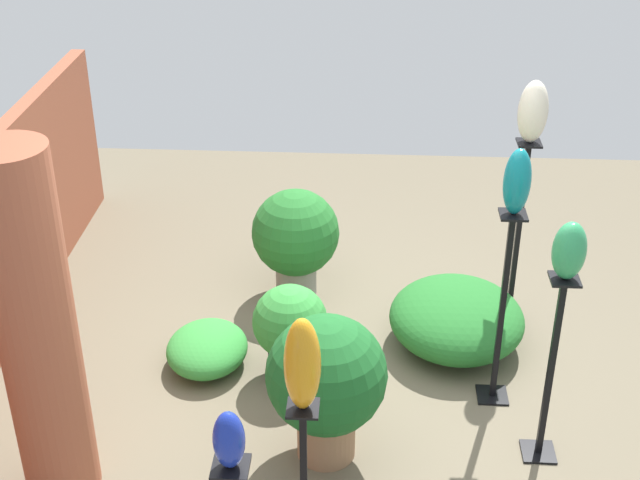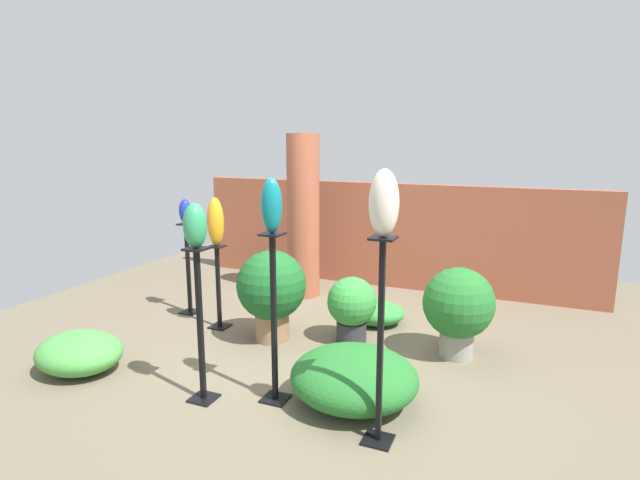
% 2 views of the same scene
% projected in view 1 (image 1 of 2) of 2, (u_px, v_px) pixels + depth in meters
% --- Properties ---
extents(ground_plane, '(8.00, 8.00, 0.00)m').
position_uv_depth(ground_plane, '(357.00, 395.00, 5.86)').
color(ground_plane, '#6B604C').
extents(brick_pillar, '(0.42, 0.42, 2.10)m').
position_uv_depth(brick_pillar, '(37.00, 332.00, 4.65)').
color(brick_pillar, '#9E5138').
rests_on(brick_pillar, ground).
extents(pedestal_ivory, '(0.20, 0.20, 1.43)m').
position_uv_depth(pedestal_ivory, '(517.00, 242.00, 6.31)').
color(pedestal_ivory, black).
rests_on(pedestal_ivory, ground).
extents(pedestal_jade, '(0.20, 0.20, 1.23)m').
position_uv_depth(pedestal_jade, '(549.00, 378.00, 5.10)').
color(pedestal_jade, black).
rests_on(pedestal_jade, ground).
extents(pedestal_teal, '(0.20, 0.20, 1.35)m').
position_uv_depth(pedestal_teal, '(501.00, 317.00, 5.55)').
color(pedestal_teal, black).
rests_on(pedestal_teal, ground).
extents(art_vase_ivory, '(0.19, 0.20, 0.43)m').
position_uv_depth(art_vase_ivory, '(533.00, 112.00, 5.84)').
color(art_vase_ivory, beige).
rests_on(art_vase_ivory, pedestal_ivory).
extents(art_vase_jade, '(0.17, 0.18, 0.34)m').
position_uv_depth(art_vase_jade, '(569.00, 251.00, 4.70)').
color(art_vase_jade, '#2D9356').
rests_on(art_vase_jade, pedestal_jade).
extents(art_vase_cobalt, '(0.14, 0.14, 0.28)m').
position_uv_depth(art_vase_cobalt, '(229.00, 440.00, 3.68)').
color(art_vase_cobalt, '#192D9E').
rests_on(art_vase_cobalt, pedestal_cobalt).
extents(art_vase_teal, '(0.16, 0.16, 0.41)m').
position_uv_depth(art_vase_teal, '(517.00, 182.00, 5.10)').
color(art_vase_teal, '#0F727A').
rests_on(art_vase_teal, pedestal_teal).
extents(art_vase_amber, '(0.18, 0.18, 0.52)m').
position_uv_depth(art_vase_amber, '(302.00, 364.00, 4.20)').
color(art_vase_amber, orange).
rests_on(art_vase_amber, pedestal_amber).
extents(potted_plant_front_right, '(0.71, 0.71, 0.94)m').
position_uv_depth(potted_plant_front_right, '(326.00, 380.00, 5.11)').
color(potted_plant_front_right, '#936B4C').
rests_on(potted_plant_front_right, ground).
extents(potted_plant_walkway_edge, '(0.50, 0.50, 0.67)m').
position_uv_depth(potted_plant_walkway_edge, '(290.00, 327.00, 5.88)').
color(potted_plant_walkway_edge, '#2D2D33').
rests_on(potted_plant_walkway_edge, ground).
extents(potted_plant_mid_right, '(0.67, 0.67, 0.86)m').
position_uv_depth(potted_plant_mid_right, '(296.00, 236.00, 6.73)').
color(potted_plant_mid_right, gray).
rests_on(potted_plant_mid_right, ground).
extents(foliage_bed_west, '(1.01, 0.95, 0.42)m').
position_uv_depth(foliage_bed_west, '(456.00, 318.00, 6.27)').
color(foliage_bed_west, '#236B28').
rests_on(foliage_bed_west, ground).
extents(foliage_bed_center, '(0.65, 0.56, 0.25)m').
position_uv_depth(foliage_bed_center, '(207.00, 348.00, 6.09)').
color(foliage_bed_center, '#338C38').
rests_on(foliage_bed_center, ground).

